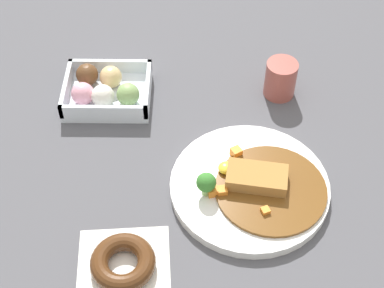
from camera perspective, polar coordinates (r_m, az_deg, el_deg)
ground_plane at (r=1.06m, az=0.07°, el=-1.22°), size 1.60×1.60×0.00m
curry_plate at (r=1.00m, az=5.87°, el=-4.17°), size 0.28×0.28×0.06m
donut_box at (r=1.15m, az=-8.61°, el=5.31°), size 0.17×0.14×0.06m
chocolate_ring_donut at (r=0.92m, az=-6.85°, el=-11.63°), size 0.16×0.16×0.03m
coffee_mug at (r=1.16m, az=8.77°, el=6.40°), size 0.06×0.06×0.08m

